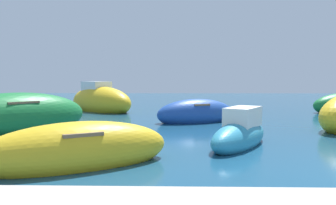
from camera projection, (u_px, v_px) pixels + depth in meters
moored_boat_0 at (100, 101)px, 20.89m from camera, size 5.64×5.58×2.32m
moored_boat_3 at (16, 117)px, 12.71m from camera, size 5.49×5.79×1.94m
moored_boat_5 at (240, 134)px, 9.95m from camera, size 2.70×3.50×1.38m
moored_boat_6 at (79, 150)px, 7.63m from camera, size 4.60×3.44×1.35m
moored_boat_7 at (196, 114)px, 15.50m from camera, size 4.26×3.07×1.41m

